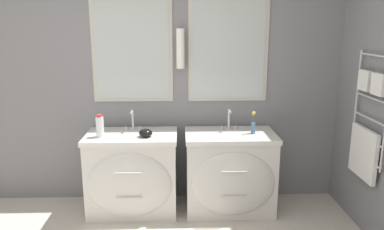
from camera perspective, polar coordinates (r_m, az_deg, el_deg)
name	(u,v)px	position (r m, az deg, el deg)	size (l,w,h in m)	color
wall_back	(137,79)	(3.96, -8.31, 5.49)	(5.88, 0.16, 2.60)	slate
vanity_left	(132,174)	(3.83, -9.08, -8.81)	(0.90, 0.63, 0.81)	silver
vanity_right	(230,172)	(3.83, 5.80, -8.70)	(0.90, 0.63, 0.81)	silver
faucet_left	(133,120)	(3.84, -9.04, -0.80)	(0.17, 0.13, 0.22)	silver
faucet_right	(229,120)	(3.84, 5.65, -0.69)	(0.17, 0.13, 0.22)	silver
toiletry_bottle	(100,127)	(3.67, -13.87, -1.73)	(0.07, 0.07, 0.22)	silver
amenity_bowl	(146,133)	(3.62, -7.08, -2.73)	(0.13, 0.13, 0.08)	black
flower_vase	(253,125)	(3.74, 9.31, -1.49)	(0.04, 0.04, 0.23)	teal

